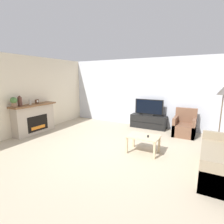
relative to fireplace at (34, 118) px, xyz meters
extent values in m
plane|color=tan|center=(3.09, -0.08, -0.53)|extent=(24.00, 24.00, 0.00)
cube|color=silver|center=(3.09, 2.82, 0.82)|extent=(12.00, 0.06, 2.70)
cube|color=beige|center=(-0.22, -0.08, 0.82)|extent=(0.06, 12.00, 2.70)
cube|color=#B7A893|center=(0.00, 0.00, -0.03)|extent=(0.38, 1.48, 0.99)
cube|color=black|center=(0.19, 0.00, -0.15)|extent=(0.01, 0.82, 0.54)
cube|color=orange|center=(0.19, 0.00, -0.30)|extent=(0.01, 0.57, 0.11)
cube|color=brown|center=(0.03, 0.00, 0.49)|extent=(0.50, 1.60, 0.05)
cylinder|color=#512D23|center=(0.02, -0.48, 0.66)|extent=(0.13, 0.13, 0.29)
sphere|color=#512D23|center=(0.02, -0.48, 0.81)|extent=(0.07, 0.07, 0.07)
cylinder|color=beige|center=(0.02, -0.12, 0.59)|extent=(0.08, 0.08, 0.16)
sphere|color=beige|center=(0.02, -0.12, 0.68)|extent=(0.05, 0.05, 0.05)
cube|color=brown|center=(0.02, 0.16, 0.59)|extent=(0.07, 0.11, 0.15)
cylinder|color=white|center=(0.05, 0.16, 0.60)|extent=(0.00, 0.08, 0.08)
cylinder|color=#936B4C|center=(0.02, -0.68, 0.58)|extent=(0.15, 0.15, 0.13)
sphere|color=#477038|center=(0.02, -0.68, 0.72)|extent=(0.20, 0.20, 0.20)
cube|color=black|center=(3.40, 2.54, -0.27)|extent=(1.38, 0.41, 0.51)
cube|color=black|center=(3.40, 2.33, -0.27)|extent=(1.35, 0.01, 0.01)
cube|color=black|center=(3.40, 2.54, 0.00)|extent=(0.38, 0.18, 0.04)
cube|color=black|center=(3.40, 2.54, 0.31)|extent=(1.09, 0.03, 0.58)
cube|color=black|center=(3.40, 2.53, 0.31)|extent=(1.01, 0.01, 0.52)
cube|color=brown|center=(4.75, 2.21, -0.33)|extent=(0.70, 0.76, 0.40)
cube|color=brown|center=(4.75, 2.52, 0.13)|extent=(0.70, 0.14, 0.51)
cube|color=brown|center=(4.45, 2.21, -0.21)|extent=(0.10, 0.76, 0.63)
cube|color=brown|center=(5.05, 2.21, -0.21)|extent=(0.10, 0.76, 0.63)
cube|color=#CCB289|center=(3.97, 0.23, -0.09)|extent=(0.81, 0.56, 0.03)
cube|color=#CCB289|center=(3.60, -0.02, -0.32)|extent=(0.05, 0.05, 0.43)
cube|color=#CCB289|center=(4.33, -0.02, -0.32)|extent=(0.05, 0.05, 0.43)
cube|color=#CCB289|center=(3.60, 0.47, -0.32)|extent=(0.05, 0.05, 0.43)
cube|color=#CCB289|center=(4.33, 0.47, -0.32)|extent=(0.05, 0.05, 0.43)
cube|color=black|center=(4.08, 0.24, -0.06)|extent=(0.08, 0.16, 0.02)
cube|color=gray|center=(5.73, 0.00, -0.32)|extent=(0.82, 1.90, 0.42)
cube|color=gray|center=(5.73, 0.90, -0.22)|extent=(0.82, 0.11, 0.62)
cylinder|color=black|center=(5.69, 1.29, -0.52)|extent=(0.30, 0.30, 0.01)
cylinder|color=brown|center=(5.69, 1.29, 0.24)|extent=(0.03, 0.03, 1.51)
cone|color=#4C4742|center=(5.69, 1.29, 1.10)|extent=(0.32, 0.32, 0.22)
camera|label=1|loc=(5.32, -3.98, 1.42)|focal=28.00mm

